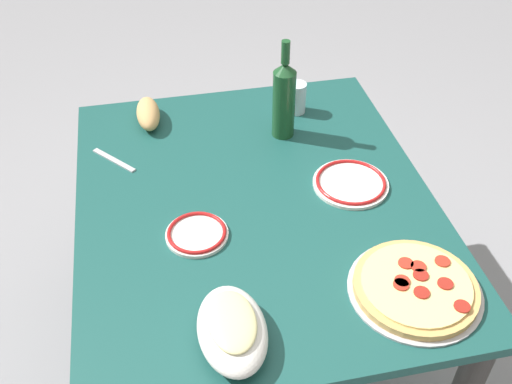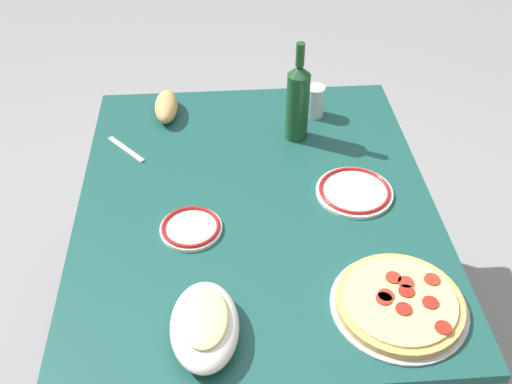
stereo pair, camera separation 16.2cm
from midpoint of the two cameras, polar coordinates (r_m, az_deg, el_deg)
name	(u,v)px [view 1 (the left image)]	position (r m, az deg, el deg)	size (l,w,h in m)	color
ground_plane	(256,348)	(2.17, -2.21, -14.85)	(8.00, 8.00, 0.00)	gray
dining_table	(256,229)	(1.72, -2.70, -3.72)	(1.16, 0.98, 0.70)	#194C47
pepperoni_pizza	(416,287)	(1.43, 11.94, -9.09)	(0.32, 0.32, 0.03)	#B7B7BC
baked_pasta_dish	(232,328)	(1.30, -5.96, -13.04)	(0.24, 0.15, 0.08)	white
wine_bottle	(284,98)	(1.81, 0.12, 8.88)	(0.07, 0.07, 0.32)	#194723
water_glass	(297,98)	(1.96, 1.54, 8.95)	(0.06, 0.06, 0.10)	silver
side_plate_near	(351,183)	(1.69, 6.39, 0.76)	(0.22, 0.22, 0.02)	white
side_plate_far	(197,234)	(1.55, -8.69, -4.10)	(0.16, 0.16, 0.02)	white
bread_loaf	(148,114)	(1.97, -12.66, 7.26)	(0.17, 0.07, 0.07)	tan
fork_left	(114,160)	(1.84, -15.95, 2.86)	(0.17, 0.02, 0.01)	#B7B7BC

